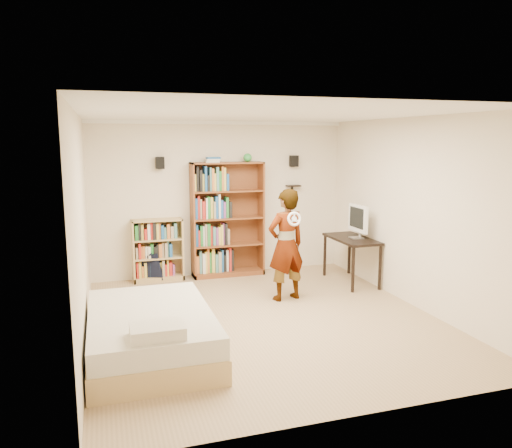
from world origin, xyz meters
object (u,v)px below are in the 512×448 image
Objects in this scene: tall_bookshelf at (228,220)px; computer_desk at (351,260)px; daybed at (150,327)px; person at (286,245)px; low_bookshelf at (158,250)px.

tall_bookshelf is 1.78× the size of computer_desk.
person is at bearing 32.28° from daybed.
low_bookshelf is at bearing 160.58° from computer_desk.
person reaches higher than low_bookshelf.
computer_desk is 3.97m from daybed.
daybed is at bearing -119.12° from tall_bookshelf.
computer_desk is (1.87, -1.06, -0.62)m from tall_bookshelf.
tall_bookshelf is at bearing 150.34° from computer_desk.
tall_bookshelf is 3.43m from daybed.
low_bookshelf is at bearing -56.05° from person.
tall_bookshelf is at bearing -1.19° from low_bookshelf.
computer_desk is 0.54× the size of daybed.
computer_desk is at bearing -171.63° from person.
tall_bookshelf reaches higher than person.
daybed is 1.24× the size of person.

